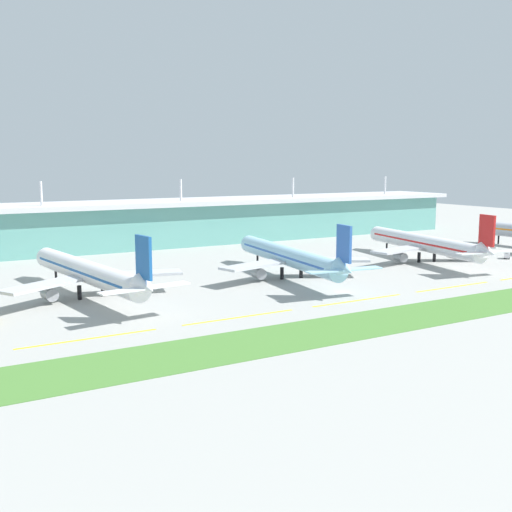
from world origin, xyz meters
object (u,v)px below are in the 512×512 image
airliner_near_middle (88,272)px  airliner_far_middle (425,243)px  baggage_cart (507,255)px  airliner_center (289,257)px

airliner_near_middle → airliner_far_middle: bearing=-0.7°
baggage_cart → airliner_far_middle: bearing=160.9°
airliner_near_middle → airliner_far_middle: (117.65, -1.49, -0.00)m
airliner_center → airliner_far_middle: size_ratio=1.01×
airliner_near_middle → baggage_cart: 148.82m
airliner_far_middle → baggage_cart: airliner_far_middle is taller
airliner_near_middle → baggage_cart: bearing=-4.7°
airliner_far_middle → baggage_cart: size_ratio=17.81×
airliner_center → baggage_cart: airliner_center is taller
airliner_near_middle → baggage_cart: (148.24, -12.06, -5.19)m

